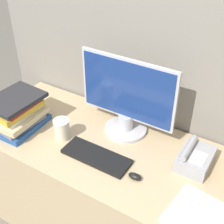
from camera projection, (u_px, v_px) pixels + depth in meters
cubicle_panel_rear at (140, 93)px, 1.85m from camera, size 1.95×0.04×1.75m
desk at (108, 191)px, 1.89m from camera, size 1.55×0.66×0.73m
monitor at (127, 101)px, 1.67m from camera, size 0.55×0.24×0.45m
keyboard at (96, 156)px, 1.60m from camera, size 0.36×0.13×0.02m
mouse at (135, 176)px, 1.48m from camera, size 0.07×0.04×0.03m
coffee_cup at (62, 129)px, 1.70m from camera, size 0.09×0.09×0.12m
book_stack at (17, 113)px, 1.75m from camera, size 0.25×0.31×0.20m
desk_telephone at (195, 158)px, 1.54m from camera, size 0.15×0.21×0.11m
paper_pile at (196, 214)px, 1.32m from camera, size 0.25×0.27×0.01m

